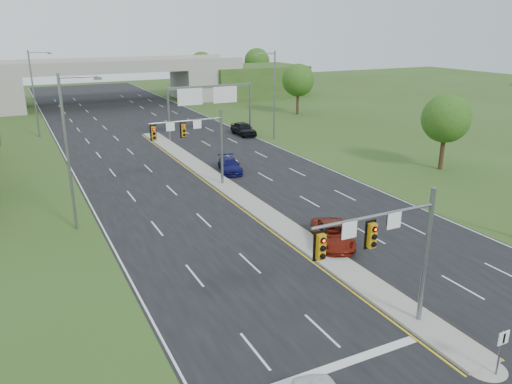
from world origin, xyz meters
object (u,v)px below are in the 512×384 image
object	(u,v)px
overpass	(106,85)
car_far_a	(333,234)
signal_mast_near	(392,244)
signal_mast_far	(198,137)
sign_gantry	(210,97)
car_far_c	(243,129)
car_far_b	(230,165)
keep_right_sign	(502,346)

from	to	relation	value
overpass	car_far_a	size ratio (longest dim) A/B	15.68
signal_mast_near	car_far_a	size ratio (longest dim) A/B	1.37
signal_mast_far	sign_gantry	xyz separation A→B (m)	(8.95, 19.99, 0.51)
car_far_c	overpass	bearing A→B (deg)	107.04
car_far_a	car_far_c	xyz separation A→B (m)	(9.50, 34.37, 0.14)
signal_mast_near	car_far_b	world-z (taller)	signal_mast_near
sign_gantry	car_far_c	size ratio (longest dim) A/B	2.31
car_far_b	car_far_c	bearing A→B (deg)	72.71
signal_mast_near	car_far_b	bearing A→B (deg)	80.92
signal_mast_far	car_far_a	distance (m)	16.31
keep_right_sign	car_far_b	world-z (taller)	keep_right_sign
signal_mast_far	sign_gantry	distance (m)	21.91
keep_right_sign	signal_mast_near	bearing A→B (deg)	116.94
overpass	car_far_c	xyz separation A→B (m)	(11.00, -36.06, -2.68)
car_far_c	signal_mast_far	bearing A→B (deg)	-124.82
signal_mast_far	car_far_c	world-z (taller)	signal_mast_far
keep_right_sign	overpass	distance (m)	84.55
car_far_a	keep_right_sign	bearing A→B (deg)	-72.15
signal_mast_far	overpass	size ratio (longest dim) A/B	0.09
signal_mast_far	overpass	world-z (taller)	overpass
car_far_a	signal_mast_far	bearing A→B (deg)	127.70
overpass	signal_mast_far	bearing A→B (deg)	-92.35
overpass	car_far_a	bearing A→B (deg)	-88.78
sign_gantry	car_far_c	world-z (taller)	sign_gantry
car_far_a	overpass	bearing A→B (deg)	115.15
sign_gantry	car_far_b	world-z (taller)	sign_gantry
keep_right_sign	car_far_b	size ratio (longest dim) A/B	0.48
keep_right_sign	car_far_c	xyz separation A→B (m)	(11.00, 48.46, -0.64)
overpass	car_far_a	xyz separation A→B (m)	(1.50, -70.43, -2.83)
signal_mast_far	overpass	distance (m)	55.13
sign_gantry	car_far_b	size ratio (longest dim) A/B	2.50
signal_mast_far	car_far_c	size ratio (longest dim) A/B	1.40
sign_gantry	car_far_b	bearing A→B (deg)	-104.97
signal_mast_far	keep_right_sign	xyz separation A→B (m)	(2.26, -29.45, -3.21)
keep_right_sign	sign_gantry	world-z (taller)	sign_gantry
signal_mast_far	car_far_a	xyz separation A→B (m)	(3.76, -15.36, -4.00)
signal_mast_far	car_far_c	distance (m)	23.50
signal_mast_far	keep_right_sign	distance (m)	29.71
car_far_b	car_far_a	bearing A→B (deg)	-80.25
keep_right_sign	overpass	world-z (taller)	overpass
car_far_b	car_far_c	xyz separation A→B (m)	(8.68, 15.36, 0.18)
signal_mast_near	car_far_a	bearing A→B (deg)	68.68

